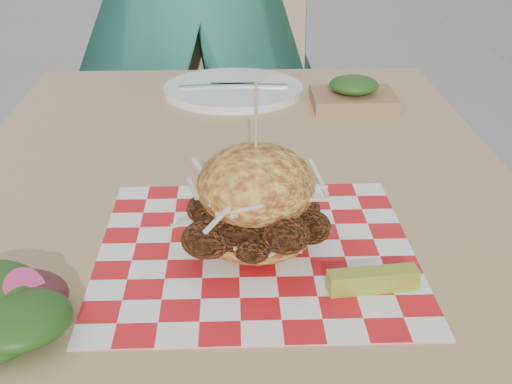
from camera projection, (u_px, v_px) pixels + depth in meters
patio_table at (236, 233)px, 1.03m from camera, size 0.80×1.20×0.75m
patio_chair at (239, 99)px, 2.00m from camera, size 0.49×0.50×0.95m
paper_liner at (256, 250)px, 0.82m from camera, size 0.36×0.36×0.00m
sandwich at (256, 207)px, 0.80m from camera, size 0.17×0.17×0.20m
pickle_spear at (373, 280)px, 0.74m from camera, size 0.10×0.03×0.02m
side_salad at (7, 319)px, 0.67m from camera, size 0.14×0.13×0.05m
place_setting at (233, 89)px, 1.38m from camera, size 0.27×0.27×0.02m
kraft_tray at (353, 94)px, 1.30m from camera, size 0.15×0.12×0.06m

